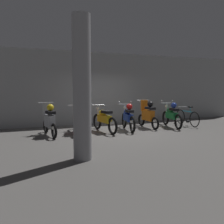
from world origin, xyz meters
name	(u,v)px	position (x,y,z in m)	size (l,w,h in m)	color
ground_plane	(119,132)	(0.00, 0.00, 0.00)	(80.00, 80.00, 0.00)	#565451
back_wall	(99,88)	(0.00, 2.45, 1.68)	(16.00, 0.30, 3.36)	gray
motorbike_slot_0	(49,120)	(-2.59, 0.23, 0.57)	(0.56, 1.68, 1.18)	black
motorbike_slot_1	(77,119)	(-1.55, 0.36, 0.53)	(0.56, 1.95, 1.08)	black
motorbike_slot_2	(104,119)	(-0.52, 0.23, 0.49)	(0.56, 1.94, 1.03)	black
motorbike_slot_3	(128,117)	(0.52, 0.25, 0.53)	(0.62, 1.93, 1.15)	black
motorbike_slot_4	(148,115)	(1.55, 0.46, 0.57)	(0.56, 1.68, 1.18)	black
motorbike_slot_5	(172,115)	(2.59, 0.20, 0.53)	(0.63, 1.93, 1.15)	black
bicycle	(187,117)	(3.53, 0.33, 0.36)	(0.50, 1.73, 0.89)	black
support_pillar	(82,89)	(-2.20, -2.97, 1.68)	(0.43, 0.43, 3.36)	gray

